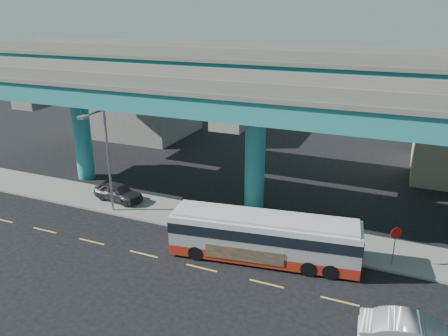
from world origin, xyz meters
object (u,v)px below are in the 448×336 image
at_px(parked_car, 118,192).
at_px(street_lamp, 102,147).
at_px(transit_bus, 264,236).
at_px(stop_sign, 395,238).

bearing_deg(parked_car, street_lamp, -156.82).
distance_m(transit_bus, parked_car, 13.66).
xyz_separation_m(parked_car, street_lamp, (0.68, -2.20, 4.40)).
height_order(parked_car, street_lamp, street_lamp).
height_order(transit_bus, parked_car, transit_bus).
xyz_separation_m(parked_car, stop_sign, (20.40, -1.46, 1.09)).
distance_m(transit_bus, stop_sign, 7.57).
bearing_deg(street_lamp, parked_car, 107.09).
relative_size(transit_bus, stop_sign, 4.64).
bearing_deg(street_lamp, transit_bus, -6.41).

